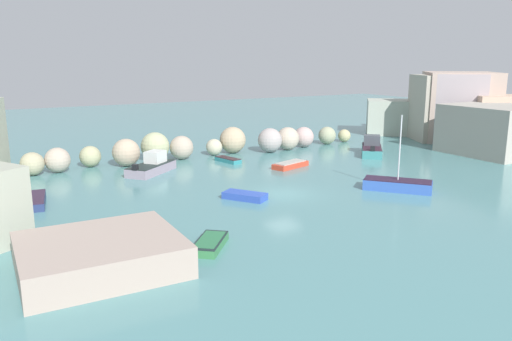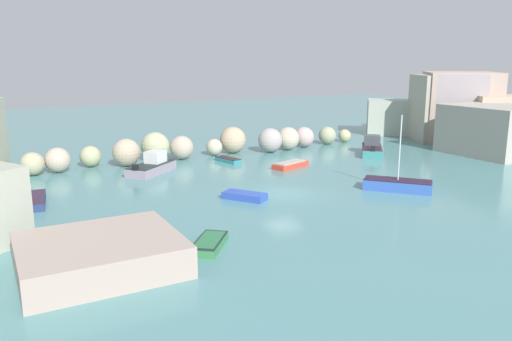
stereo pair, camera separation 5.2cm
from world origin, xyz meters
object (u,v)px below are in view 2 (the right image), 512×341
at_px(channel_buoy, 142,166).
at_px(moored_boat_7, 398,185).
at_px(moored_boat_4, 372,148).
at_px(moored_boat_2, 79,275).
at_px(moored_boat_1, 210,243).
at_px(moored_boat_0, 245,196).
at_px(moored_boat_5, 152,166).
at_px(stone_dock, 100,254).
at_px(moored_boat_6, 33,201).
at_px(moored_boat_8, 290,165).
at_px(moored_boat_3, 228,160).

relative_size(channel_buoy, moored_boat_7, 0.08).
height_order(moored_boat_4, moored_boat_7, moored_boat_7).
bearing_deg(channel_buoy, moored_boat_2, -114.43).
bearing_deg(moored_boat_4, moored_boat_1, 162.67).
distance_m(moored_boat_0, moored_boat_5, 11.95).
distance_m(stone_dock, moored_boat_7, 23.33).
height_order(channel_buoy, moored_boat_4, moored_boat_4).
bearing_deg(moored_boat_6, moored_boat_8, 102.47).
bearing_deg(moored_boat_5, moored_boat_1, -139.24).
relative_size(moored_boat_0, moored_boat_5, 0.62).
relative_size(channel_buoy, moored_boat_2, 0.10).
xyz_separation_m(channel_buoy, moored_boat_0, (3.15, -13.53, 0.01)).
bearing_deg(moored_boat_5, moored_boat_0, -115.42).
xyz_separation_m(moored_boat_5, moored_boat_6, (-10.32, -5.55, -0.31)).
xyz_separation_m(stone_dock, moored_boat_1, (5.65, -0.04, -0.50)).
relative_size(moored_boat_2, moored_boat_6, 1.08).
height_order(moored_boat_1, moored_boat_8, moored_boat_8).
bearing_deg(moored_boat_3, moored_boat_7, -170.84).
distance_m(moored_boat_4, moored_boat_6, 33.11).
relative_size(moored_boat_3, moored_boat_5, 0.58).
relative_size(stone_dock, moored_boat_5, 1.37).
relative_size(channel_buoy, moored_boat_1, 0.15).
bearing_deg(stone_dock, moored_boat_7, 8.93).
distance_m(channel_buoy, moored_boat_0, 13.90).
bearing_deg(channel_buoy, moored_boat_6, -143.27).
xyz_separation_m(stone_dock, moored_boat_4, (31.65, 15.71, -0.10)).
xyz_separation_m(moored_boat_0, moored_boat_7, (11.23, -3.68, 0.19)).
xyz_separation_m(channel_buoy, moored_boat_3, (8.14, -1.16, -0.02)).
bearing_deg(moored_boat_7, moored_boat_6, -150.99).
bearing_deg(moored_boat_2, moored_boat_6, 20.19).
xyz_separation_m(stone_dock, channel_buoy, (8.67, 20.84, -0.53)).
relative_size(moored_boat_0, moored_boat_6, 0.78).
distance_m(moored_boat_2, moored_boat_6, 14.20).
bearing_deg(moored_boat_0, channel_buoy, 159.45).
height_order(moored_boat_0, moored_boat_1, moored_boat_1).
height_order(moored_boat_6, moored_boat_7, moored_boat_7).
distance_m(stone_dock, moored_boat_6, 13.42).
distance_m(moored_boat_4, moored_boat_5, 22.93).
xyz_separation_m(channel_buoy, moored_boat_2, (-9.85, -21.69, 0.09)).
xyz_separation_m(moored_boat_3, moored_boat_4, (14.84, -3.97, 0.45)).
bearing_deg(moored_boat_2, moored_boat_0, -38.49).
xyz_separation_m(moored_boat_1, moored_boat_4, (26.01, 15.75, 0.41)).
relative_size(moored_boat_3, moored_boat_7, 0.54).
distance_m(channel_buoy, moored_boat_8, 13.52).
bearing_deg(moored_boat_3, stone_dock, 127.44).
xyz_separation_m(moored_boat_0, moored_boat_2, (-13.00, -8.15, 0.08)).
xyz_separation_m(moored_boat_3, moored_boat_8, (3.83, -5.12, 0.04)).
relative_size(moored_boat_5, moored_boat_6, 1.25).
bearing_deg(moored_boat_4, moored_boat_3, 116.48).
distance_m(moored_boat_1, moored_boat_8, 20.93).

